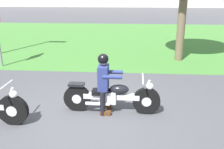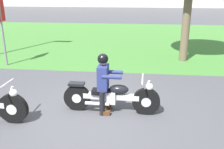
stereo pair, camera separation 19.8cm
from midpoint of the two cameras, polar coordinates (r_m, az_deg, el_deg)
name	(u,v)px [view 1 (the left image)]	position (r m, az deg, el deg)	size (l,w,h in m)	color
ground	(89,117)	(5.79, -6.20, -9.49)	(120.00, 120.00, 0.00)	#4C4C51
grass_verge	(115,38)	(14.44, 0.18, 8.11)	(60.00, 12.00, 0.01)	#478438
motorcycle_lead	(112,97)	(5.82, -1.05, -4.99)	(2.23, 0.66, 0.87)	black
rider_lead	(104,79)	(5.68, -2.76, -0.99)	(0.56, 0.48, 1.39)	black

